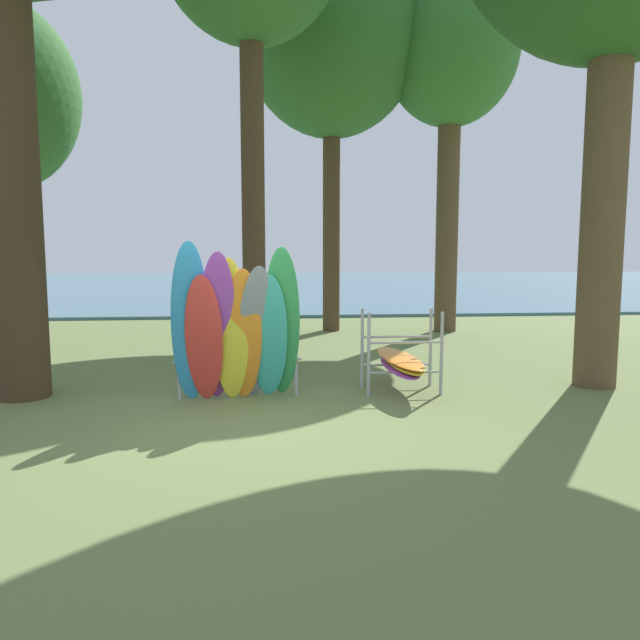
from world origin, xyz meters
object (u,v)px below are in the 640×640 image
at_px(board_storage_rack, 401,361).
at_px(tree_far_left_back, 332,32).
at_px(leaning_board_pile, 236,332).
at_px(tree_deep_back, 451,55).

bearing_deg(board_storage_rack, tree_far_left_back, 92.29).
bearing_deg(leaning_board_pile, tree_deep_back, 54.01).
bearing_deg(tree_far_left_back, board_storage_rack, -87.71).
xyz_separation_m(tree_far_left_back, board_storage_rack, (0.28, -7.08, -7.24)).
relative_size(tree_far_left_back, leaning_board_pile, 4.57).
xyz_separation_m(leaning_board_pile, board_storage_rack, (2.47, 0.49, -0.55)).
bearing_deg(board_storage_rack, leaning_board_pile, -168.82).
relative_size(tree_deep_back, leaning_board_pile, 4.05).
xyz_separation_m(tree_deep_back, leaning_board_pile, (-5.21, -7.18, -6.10)).
bearing_deg(tree_far_left_back, tree_deep_back, -7.43).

